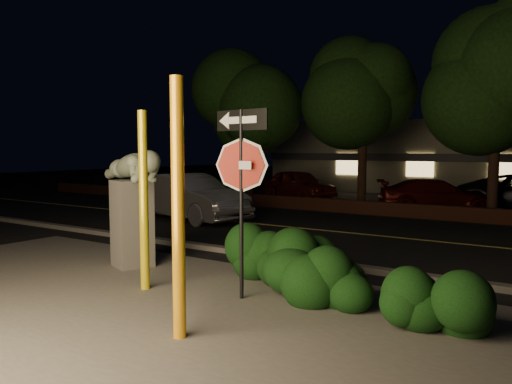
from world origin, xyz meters
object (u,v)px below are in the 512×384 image
Objects in this scene: parked_car_red at (298,185)px; parked_car_darkred at (437,196)px; yellow_pole_left at (144,201)px; silver_sedan at (189,197)px; yellow_pole_right at (178,210)px; signpost at (241,166)px; sculpture at (132,196)px.

parked_car_darkred is (6.78, -1.32, -0.09)m from parked_car_red.
yellow_pole_left is 0.64× the size of silver_sedan.
parked_car_darkred is at bearing 91.89° from yellow_pole_right.
parked_car_red is (-5.27, 15.15, -0.81)m from yellow_pole_left.
yellow_pole_right is 1.09× the size of signpost.
yellow_pole_left is 2.42m from yellow_pole_right.
yellow_pole_right is 0.69× the size of silver_sedan.
parked_car_red is at bearing 109.20° from yellow_pole_left.
signpost is 13.45m from parked_car_darkred.
parked_car_darkred is (1.51, 13.82, -0.90)m from yellow_pole_left.
yellow_pole_left is 16.06m from parked_car_red.
signpost is at bearing 15.17° from yellow_pole_left.
sculpture is at bearing 175.31° from signpost.
sculpture is at bearing -142.17° from parked_car_red.
yellow_pole_left reaches higher than parked_car_red.
yellow_pole_right is at bearing -127.64° from silver_sedan.
sculpture reaches higher than silver_sedan.
yellow_pole_right is at bearing -12.97° from sculpture.
sculpture is (-3.13, 0.59, -0.68)m from signpost.
parked_car_red is at bearing 127.21° from sculpture.
sculpture is at bearing -136.48° from silver_sedan.
yellow_pole_left is 1.77m from sculpture.
yellow_pole_right is 0.78× the size of parked_car_red.
yellow_pole_right is 0.75× the size of parked_car_darkred.
parked_car_darkred is (-0.20, 13.36, -1.52)m from signpost.
sculpture is 0.55× the size of parked_car_darkred.
yellow_pole_right reaches higher than sculpture.
sculpture is 0.50× the size of silver_sedan.
yellow_pole_right reaches higher than silver_sedan.
signpost is 1.27× the size of sculpture.
yellow_pole_left is 1.88m from signpost.
parked_car_red reaches higher than parked_car_darkred.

